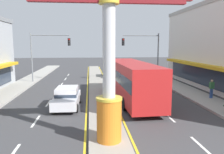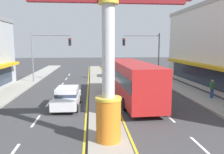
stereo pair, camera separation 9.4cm
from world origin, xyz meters
name	(u,v)px [view 2 (the right image)]	position (x,y,z in m)	size (l,w,h in m)	color
median_strip	(99,90)	(0.00, 18.00, 0.07)	(1.98, 52.00, 0.14)	gray
sidewalk_left	(2,96)	(-8.88, 16.00, 0.09)	(2.59, 60.00, 0.18)	#9E9B93
sidewalk_right	(191,93)	(8.88, 16.00, 0.09)	(2.59, 60.00, 0.18)	#9E9B93
lane_markings	(100,94)	(0.00, 16.65, 0.00)	(8.72, 52.00, 0.01)	silver
district_sign	(108,55)	(0.00, 5.59, 4.27)	(7.63, 1.25, 7.86)	orange
traffic_light_left_side	(47,49)	(-6.22, 23.77, 4.25)	(4.86, 0.46, 6.20)	slate
traffic_light_right_side	(146,49)	(6.22, 23.77, 4.25)	(4.86, 0.46, 6.20)	slate
sedan_near_right_lane	(67,97)	(-2.64, 12.20, 0.79)	(1.94, 4.35, 1.53)	silver
bus_far_right_lane	(132,79)	(2.64, 13.90, 1.87)	(2.96, 11.29, 3.26)	#B21E1E
suv_near_left_lane	(115,71)	(2.63, 27.61, 0.98)	(2.12, 4.68, 1.90)	#4C5156
suv_mid_left_lane	(134,69)	(5.94, 29.89, 0.98)	(1.99, 4.61, 1.90)	maroon
pedestrian_near_kerb	(212,88)	(9.50, 13.25, 1.09)	(0.45, 0.33, 1.61)	#2D4C8C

